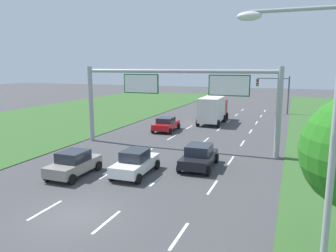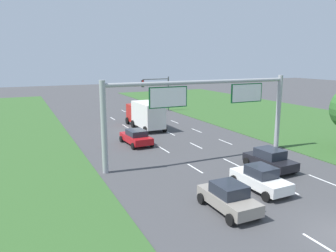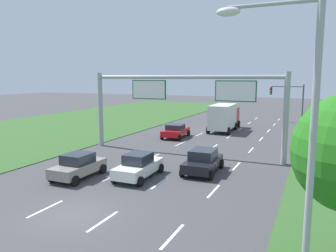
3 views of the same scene
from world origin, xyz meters
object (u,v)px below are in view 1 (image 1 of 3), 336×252
car_near_red (135,163)px  street_lamp (317,143)px  box_truck (213,109)px  car_lead_silver (166,124)px  car_mid_lane (74,163)px  sign_gantry (177,92)px  car_far_ahead (199,156)px  traffic_light_mast (275,88)px

car_near_red → street_lamp: size_ratio=0.50×
box_truck → street_lamp: bearing=-73.7°
car_lead_silver → box_truck: (3.64, 6.87, 1.00)m
car_mid_lane → sign_gantry: size_ratio=0.23×
car_far_ahead → sign_gantry: size_ratio=0.25×
car_near_red → car_lead_silver: 14.88m
car_lead_silver → car_far_ahead: car_far_ahead is taller
box_truck → traffic_light_mast: traffic_light_mast is taller
traffic_light_mast → street_lamp: bearing=-85.7°
car_far_ahead → traffic_light_mast: size_ratio=0.76×
traffic_light_mast → street_lamp: street_lamp is taller
street_lamp → box_truck: bearing=107.6°
car_mid_lane → traffic_light_mast: (10.40, 34.51, 3.06)m
box_truck → car_lead_silver: bearing=-119.2°
car_far_ahead → street_lamp: size_ratio=0.50×
car_mid_lane → box_truck: size_ratio=0.53×
car_near_red → street_lamp: bearing=-45.5°
car_near_red → car_mid_lane: bearing=-158.0°
car_lead_silver → car_mid_lane: car_mid_lane is taller
car_near_red → car_lead_silver: car_near_red is taller
car_mid_lane → car_far_ahead: bearing=32.2°
traffic_light_mast → sign_gantry: bearing=-104.6°
box_truck → sign_gantry: sign_gantry is taller
traffic_light_mast → street_lamp: (3.23, -42.48, 1.21)m
car_far_ahead → sign_gantry: (-3.28, 4.60, 4.09)m
sign_gantry → street_lamp: bearing=-60.2°
car_lead_silver → street_lamp: size_ratio=0.52×
car_near_red → box_truck: size_ratio=0.56×
car_lead_silver → sign_gantry: (3.66, -6.89, 4.13)m
car_mid_lane → street_lamp: 16.35m
car_mid_lane → street_lamp: bearing=-30.9°
sign_gantry → car_mid_lane: bearing=-112.6°
box_truck → sign_gantry: size_ratio=0.44×
car_lead_silver → car_mid_lane: bearing=-93.9°
car_far_ahead → sign_gantry: sign_gantry is taller
car_near_red → box_truck: box_truck is taller
car_near_red → car_lead_silver: (-3.48, 14.47, -0.03)m
box_truck → car_near_red: bearing=-91.7°
car_mid_lane → car_far_ahead: (7.10, 4.57, 0.00)m
car_lead_silver → box_truck: box_truck is taller
car_far_ahead → box_truck: 18.69m
car_lead_silver → box_truck: size_ratio=0.58×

